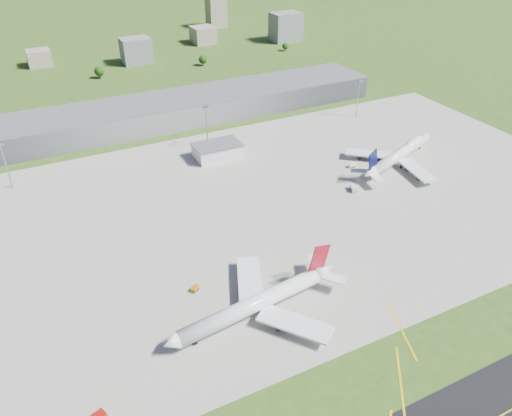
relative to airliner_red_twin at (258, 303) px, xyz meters
name	(u,v)px	position (x,y,z in m)	size (l,w,h in m)	color
ground	(174,130)	(26.83, 175.06, -5.27)	(1400.00, 1400.00, 0.00)	#2F4E18
apron	(265,206)	(36.83, 65.06, -5.23)	(360.00, 190.00, 0.08)	gray
terminal	(165,111)	(26.83, 190.06, 2.23)	(300.00, 42.00, 15.00)	gray
ops_building	(217,151)	(36.83, 125.06, -1.27)	(26.00, 16.00, 8.00)	silver
mast_west	(4,158)	(-73.17, 140.06, 12.43)	(3.50, 2.00, 25.90)	gray
mast_center	(206,120)	(36.83, 140.06, 12.43)	(3.50, 2.00, 25.90)	gray
mast_east	(359,92)	(146.83, 140.06, 12.43)	(3.50, 2.00, 25.90)	gray
airliner_red_twin	(258,303)	(0.00, 0.00, 0.00)	(72.12, 55.81, 19.80)	white
airliner_blue_quad	(401,154)	(127.78, 72.60, 0.04)	(70.40, 53.71, 19.13)	white
tug_yellow	(195,289)	(-16.13, 22.27, -4.37)	(3.95, 3.64, 1.73)	#C86E0B
van_white_near	(353,188)	(84.60, 57.72, -3.84)	(4.53, 6.20, 2.85)	silver
van_white_far	(352,165)	(99.64, 79.57, -4.13)	(4.29, 2.12, 2.25)	white
bldg_cw	(39,58)	(-33.17, 365.06, 1.73)	(20.00, 18.00, 14.00)	gray
bldg_c	(136,51)	(46.83, 335.06, 5.73)	(26.00, 20.00, 22.00)	slate
bldg_ce	(203,35)	(126.83, 375.06, 2.73)	(22.00, 24.00, 16.00)	gray
bldg_e	(286,27)	(206.83, 345.06, 8.73)	(30.00, 22.00, 28.00)	slate
bldg_tall_e	(216,11)	(166.83, 435.06, 12.73)	(20.00, 18.00, 36.00)	gray
tree_c	(99,71)	(6.83, 305.06, 0.56)	(8.10, 8.10, 9.90)	#382314
tree_e	(203,60)	(96.83, 300.06, 0.24)	(7.65, 7.65, 9.35)	#382314
tree_far_e	(285,46)	(186.83, 310.06, -0.74)	(6.30, 6.30, 7.70)	#382314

